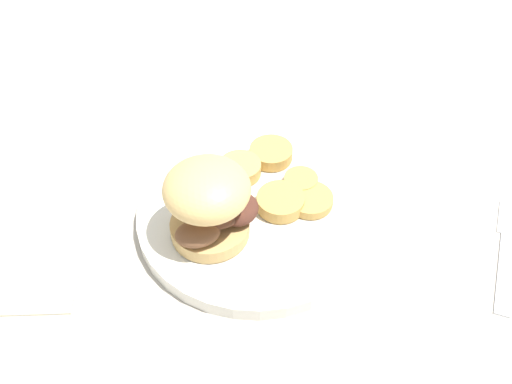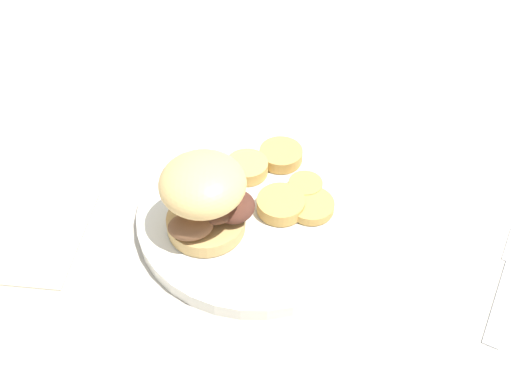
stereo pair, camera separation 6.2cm
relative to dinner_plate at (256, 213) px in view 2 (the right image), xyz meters
name	(u,v)px [view 2 (the right image)]	position (x,y,z in m)	size (l,w,h in m)	color
ground_plane	(256,219)	(0.00, 0.00, -0.01)	(4.00, 4.00, 0.00)	#B2A899
dinner_plate	(256,213)	(0.00, 0.00, 0.00)	(0.26, 0.26, 0.02)	white
sandwich	(206,197)	(0.06, 0.01, 0.05)	(0.10, 0.09, 0.09)	tan
potato_round_0	(247,167)	(-0.01, -0.06, 0.02)	(0.05, 0.05, 0.01)	tan
potato_round_1	(305,186)	(-0.06, -0.01, 0.01)	(0.04, 0.04, 0.01)	tan
potato_round_2	(281,204)	(-0.02, 0.01, 0.02)	(0.05, 0.05, 0.01)	tan
potato_round_3	(281,155)	(-0.05, -0.07, 0.02)	(0.05, 0.05, 0.01)	tan
potato_round_4	(311,206)	(-0.06, 0.02, 0.01)	(0.05, 0.05, 0.01)	tan
fork	(509,282)	(-0.22, 0.15, -0.01)	(0.12, 0.12, 0.00)	silver
napkin	(40,230)	(0.23, -0.05, -0.01)	(0.14, 0.09, 0.01)	beige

